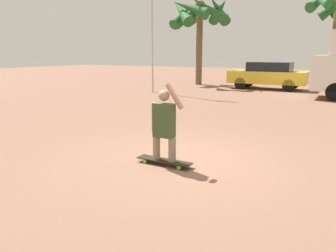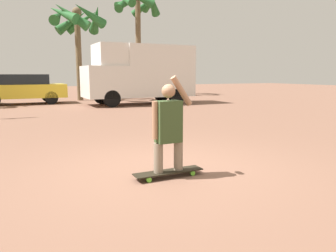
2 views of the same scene
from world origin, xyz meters
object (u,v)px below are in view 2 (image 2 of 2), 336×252
at_px(parked_car_yellow, 22,88).
at_px(palm_tree_center_background, 76,21).
at_px(skateboard, 168,172).
at_px(camper_van, 141,72).
at_px(person_skateboarder, 168,124).
at_px(palm_tree_near_van, 138,8).

distance_m(parked_car_yellow, palm_tree_center_background, 5.10).
relative_size(skateboard, camper_van, 0.19).
relative_size(person_skateboarder, palm_tree_center_background, 0.26).
height_order(camper_van, palm_tree_center_background, palm_tree_center_background).
relative_size(skateboard, palm_tree_near_van, 0.14).
xyz_separation_m(person_skateboarder, palm_tree_near_van, (6.96, 19.27, 5.59)).
xyz_separation_m(parked_car_yellow, palm_tree_near_van, (8.35, 4.74, 5.58)).
height_order(camper_van, parked_car_yellow, camper_van).
bearing_deg(skateboard, palm_tree_center_background, 83.55).
relative_size(skateboard, palm_tree_center_background, 0.19).
bearing_deg(palm_tree_center_background, camper_van, -58.32).
xyz_separation_m(person_skateboarder, palm_tree_center_background, (1.78, 15.76, 3.80)).
bearing_deg(parked_car_yellow, palm_tree_center_background, 21.20).
xyz_separation_m(skateboard, camper_van, (4.21, 11.82, 1.57)).
height_order(skateboard, camper_van, camper_van).
bearing_deg(skateboard, person_skateboarder, -180.00).
height_order(parked_car_yellow, palm_tree_near_van, palm_tree_near_van).
bearing_deg(palm_tree_near_van, skateboard, -109.85).
bearing_deg(palm_tree_near_van, palm_tree_center_background, -145.88).
bearing_deg(skateboard, camper_van, 70.41).
bearing_deg(person_skateboarder, palm_tree_near_van, 70.15).
bearing_deg(palm_tree_center_background, person_skateboarder, -96.45).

